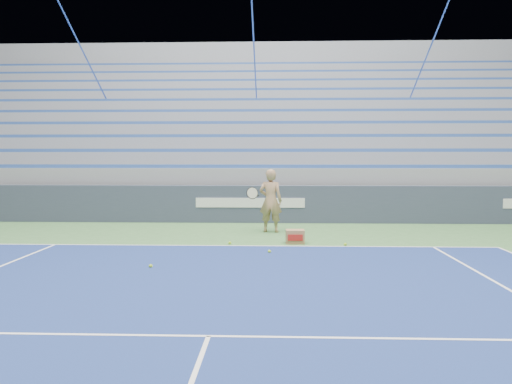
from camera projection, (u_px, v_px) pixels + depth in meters
sponsor_barrier at (251, 204)px, 14.77m from camera, size 30.00×0.32×1.10m
bleachers at (257, 147)px, 20.35m from camera, size 31.00×9.15×7.30m
tennis_player at (270, 201)px, 12.82m from camera, size 0.93×0.86×1.63m
ball_box at (295, 237)px, 11.19m from camera, size 0.42×0.33×0.31m
tennis_ball_0 at (230, 243)px, 11.06m from camera, size 0.07×0.07×0.07m
tennis_ball_1 at (151, 266)px, 8.71m from camera, size 0.07×0.07×0.07m
tennis_ball_2 at (269, 251)px, 10.06m from camera, size 0.07×0.07×0.07m
tennis_ball_3 at (345, 244)px, 10.87m from camera, size 0.07×0.07×0.07m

